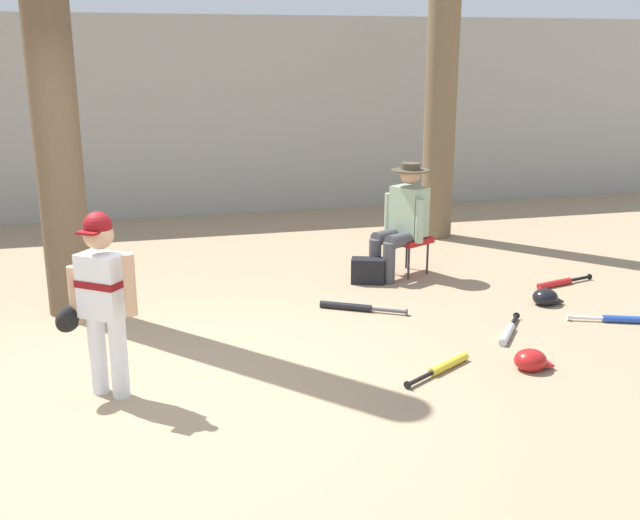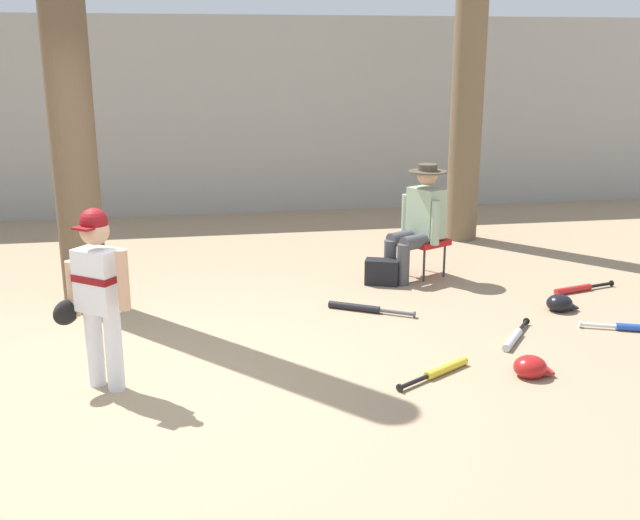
{
  "view_description": "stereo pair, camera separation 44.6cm",
  "coord_description": "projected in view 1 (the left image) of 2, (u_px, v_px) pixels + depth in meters",
  "views": [
    {
      "loc": [
        -0.06,
        -4.92,
        2.31
      ],
      "look_at": [
        1.32,
        0.51,
        0.75
      ],
      "focal_mm": 41.94,
      "sensor_mm": 36.0,
      "label": 1
    },
    {
      "loc": [
        0.37,
        -5.01,
        2.31
      ],
      "look_at": [
        1.32,
        0.51,
        0.75
      ],
      "focal_mm": 41.94,
      "sensor_mm": 36.0,
      "label": 2
    }
  ],
  "objects": [
    {
      "name": "tree_behind_spectator",
      "position": [
        441.0,
        85.0,
        9.23
      ],
      "size": [
        0.56,
        0.56,
        4.38
      ],
      "color": "brown",
      "rests_on": "ground"
    },
    {
      "name": "bat_red_barrel",
      "position": [
        559.0,
        283.0,
        7.65
      ],
      "size": [
        0.72,
        0.25,
        0.07
      ],
      "color": "red",
      "rests_on": "ground"
    },
    {
      "name": "batting_helmet_black",
      "position": [
        545.0,
        297.0,
        7.07
      ],
      "size": [
        0.29,
        0.22,
        0.16
      ],
      "color": "black",
      "rests_on": "ground"
    },
    {
      "name": "handbag_beside_stool",
      "position": [
        368.0,
        271.0,
        7.73
      ],
      "size": [
        0.38,
        0.29,
        0.26
      ],
      "primitive_type": "cube",
      "rotation": [
        0.0,
        0.0,
        -0.36
      ],
      "color": "black",
      "rests_on": "ground"
    },
    {
      "name": "batting_helmet_red",
      "position": [
        531.0,
        360.0,
        5.62
      ],
      "size": [
        0.29,
        0.23,
        0.17
      ],
      "color": "#A81919",
      "rests_on": "ground"
    },
    {
      "name": "concrete_back_wall",
      "position": [
        132.0,
        118.0,
        10.57
      ],
      "size": [
        18.0,
        0.36,
        2.82
      ],
      "primitive_type": "cube",
      "color": "#9E9E99",
      "rests_on": "ground"
    },
    {
      "name": "bat_blue_youth",
      "position": [
        622.0,
        319.0,
        6.61
      ],
      "size": [
        0.72,
        0.33,
        0.07
      ],
      "color": "#2347AD",
      "rests_on": "ground"
    },
    {
      "name": "young_ballplayer",
      "position": [
        101.0,
        293.0,
        5.03
      ],
      "size": [
        0.59,
        0.4,
        1.31
      ],
      "color": "white",
      "rests_on": "ground"
    },
    {
      "name": "ground_plane",
      "position": [
        155.0,
        395.0,
        5.22
      ],
      "size": [
        60.0,
        60.0,
        0.0
      ],
      "primitive_type": "plane",
      "color": "#9E8466"
    },
    {
      "name": "bat_black_composite",
      "position": [
        353.0,
        307.0,
        6.92
      ],
      "size": [
        0.74,
        0.47,
        0.07
      ],
      "color": "black",
      "rests_on": "ground"
    },
    {
      "name": "bat_aluminum_silver",
      "position": [
        508.0,
        332.0,
        6.3
      ],
      "size": [
        0.49,
        0.61,
        0.07
      ],
      "color": "#B7BCC6",
      "rests_on": "ground"
    },
    {
      "name": "folding_stool",
      "position": [
        408.0,
        241.0,
        7.99
      ],
      "size": [
        0.54,
        0.54,
        0.41
      ],
      "color": "red",
      "rests_on": "ground"
    },
    {
      "name": "bat_yellow_trainer",
      "position": [
        444.0,
        366.0,
        5.61
      ],
      "size": [
        0.66,
        0.44,
        0.07
      ],
      "color": "yellow",
      "rests_on": "ground"
    },
    {
      "name": "tree_near_player",
      "position": [
        48.0,
        44.0,
        6.27
      ],
      "size": [
        0.64,
        0.64,
        5.42
      ],
      "color": "brown",
      "rests_on": "ground"
    },
    {
      "name": "seated_spectator",
      "position": [
        403.0,
        217.0,
        7.85
      ],
      "size": [
        0.67,
        0.56,
        1.2
      ],
      "color": "#47474C",
      "rests_on": "ground"
    }
  ]
}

